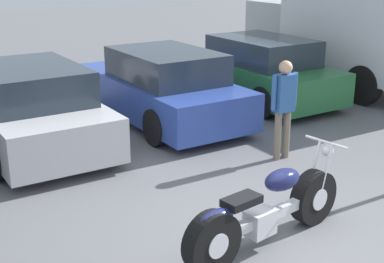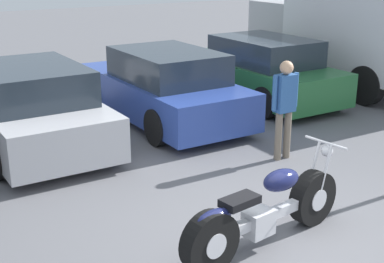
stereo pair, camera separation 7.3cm
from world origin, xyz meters
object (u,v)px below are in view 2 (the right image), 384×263
at_px(parked_car_silver, 30,107).
at_px(person_standing, 285,102).
at_px(parked_car_green, 259,70).
at_px(delivery_truck, 360,30).
at_px(motorcycle, 264,213).
at_px(parked_car_blue, 163,87).

relative_size(parked_car_silver, person_standing, 2.69).
bearing_deg(person_standing, parked_car_silver, 138.89).
height_order(parked_car_green, delivery_truck, delivery_truck).
height_order(motorcycle, person_standing, person_standing).
xyz_separation_m(parked_car_silver, person_standing, (3.32, -2.90, 0.29)).
xyz_separation_m(motorcycle, delivery_truck, (6.92, 4.88, 1.07)).
distance_m(parked_car_silver, person_standing, 4.42).
bearing_deg(person_standing, motorcycle, -135.17).
distance_m(motorcycle, parked_car_blue, 5.25).
distance_m(motorcycle, parked_car_green, 6.78).
relative_size(parked_car_blue, parked_car_green, 1.00).
bearing_deg(motorcycle, parked_car_blue, 73.86).
height_order(parked_car_silver, parked_car_green, same).
distance_m(delivery_truck, person_standing, 5.64).
height_order(parked_car_silver, parked_car_blue, same).
bearing_deg(parked_car_silver, person_standing, -41.11).
bearing_deg(person_standing, parked_car_blue, 101.60).
bearing_deg(motorcycle, person_standing, 44.83).
xyz_separation_m(parked_car_blue, person_standing, (0.61, -2.98, 0.29)).
height_order(motorcycle, parked_car_green, parked_car_green).
distance_m(parked_car_silver, delivery_truck, 8.21).
height_order(parked_car_silver, person_standing, person_standing).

